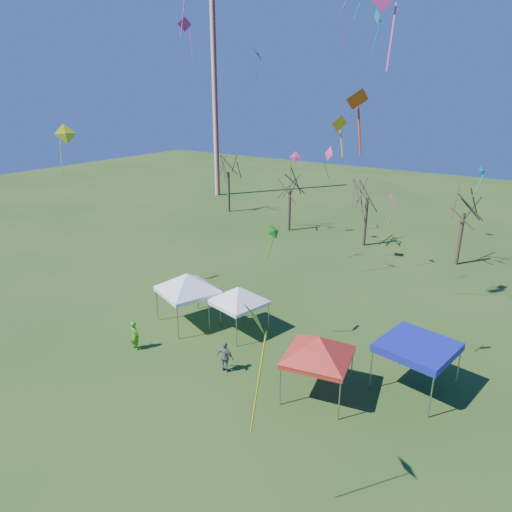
{
  "coord_description": "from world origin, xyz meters",
  "views": [
    {
      "loc": [
        12.55,
        -15.31,
        13.77
      ],
      "look_at": [
        -0.06,
        3.0,
        5.74
      ],
      "focal_mm": 32.0,
      "sensor_mm": 36.0,
      "label": 1
    }
  ],
  "objects_px": {
    "tent_red": "(319,341)",
    "tree_1": "(290,175)",
    "tree_3": "(467,193)",
    "tent_white_mid": "(238,290)",
    "tree_0": "(228,158)",
    "person_grey": "(225,357)",
    "tree_2": "(369,179)",
    "tent_blue": "(418,347)",
    "person_green": "(135,335)",
    "tent_white_west": "(187,277)",
    "radio_mast": "(215,102)"
  },
  "relations": [
    {
      "from": "tent_red",
      "to": "tree_1",
      "type": "bearing_deg",
      "value": 123.41
    },
    {
      "from": "tree_3",
      "to": "tent_white_mid",
      "type": "height_order",
      "value": "tree_3"
    },
    {
      "from": "tree_0",
      "to": "person_grey",
      "type": "xyz_separation_m",
      "value": [
        20.52,
        -26.8,
        -5.64
      ]
    },
    {
      "from": "tree_2",
      "to": "tent_red",
      "type": "relative_size",
      "value": 2.01
    },
    {
      "from": "tree_1",
      "to": "tent_red",
      "type": "height_order",
      "value": "tree_1"
    },
    {
      "from": "tent_red",
      "to": "tent_blue",
      "type": "height_order",
      "value": "tent_red"
    },
    {
      "from": "tent_blue",
      "to": "person_green",
      "type": "distance_m",
      "value": 15.05
    },
    {
      "from": "tent_white_mid",
      "to": "tent_red",
      "type": "relative_size",
      "value": 0.92
    },
    {
      "from": "tent_blue",
      "to": "person_green",
      "type": "height_order",
      "value": "tent_blue"
    },
    {
      "from": "tree_3",
      "to": "person_green",
      "type": "bearing_deg",
      "value": -115.83
    },
    {
      "from": "tree_0",
      "to": "tree_3",
      "type": "relative_size",
      "value": 1.07
    },
    {
      "from": "tree_1",
      "to": "tree_0",
      "type": "bearing_deg",
      "value": 164.82
    },
    {
      "from": "tent_blue",
      "to": "person_grey",
      "type": "bearing_deg",
      "value": -154.65
    },
    {
      "from": "tree_0",
      "to": "tent_white_west",
      "type": "height_order",
      "value": "tree_0"
    },
    {
      "from": "tree_2",
      "to": "tent_red",
      "type": "bearing_deg",
      "value": -73.29
    },
    {
      "from": "tree_2",
      "to": "tree_3",
      "type": "xyz_separation_m",
      "value": [
        8.4,
        -0.33,
        -0.21
      ]
    },
    {
      "from": "tree_3",
      "to": "person_grey",
      "type": "distance_m",
      "value": 24.87
    },
    {
      "from": "tree_1",
      "to": "person_grey",
      "type": "relative_size",
      "value": 4.47
    },
    {
      "from": "radio_mast",
      "to": "tree_1",
      "type": "distance_m",
      "value": 20.72
    },
    {
      "from": "tent_red",
      "to": "person_grey",
      "type": "relative_size",
      "value": 2.41
    },
    {
      "from": "tree_1",
      "to": "person_grey",
      "type": "distance_m",
      "value": 26.69
    },
    {
      "from": "tree_1",
      "to": "tree_3",
      "type": "height_order",
      "value": "tree_3"
    },
    {
      "from": "tree_2",
      "to": "person_grey",
      "type": "height_order",
      "value": "tree_2"
    },
    {
      "from": "tree_0",
      "to": "tree_1",
      "type": "xyz_separation_m",
      "value": [
        10.08,
        -2.73,
        -0.7
      ]
    },
    {
      "from": "tree_0",
      "to": "tent_white_mid",
      "type": "distance_m",
      "value": 29.79
    },
    {
      "from": "tent_white_west",
      "to": "tent_red",
      "type": "distance_m",
      "value": 10.19
    },
    {
      "from": "tree_3",
      "to": "person_green",
      "type": "distance_m",
      "value": 27.85
    },
    {
      "from": "tree_3",
      "to": "tent_white_west",
      "type": "height_order",
      "value": "tree_3"
    },
    {
      "from": "radio_mast",
      "to": "tent_red",
      "type": "relative_size",
      "value": 6.14
    },
    {
      "from": "tree_1",
      "to": "tent_blue",
      "type": "relative_size",
      "value": 2.03
    },
    {
      "from": "tree_1",
      "to": "person_green",
      "type": "distance_m",
      "value": 26.17
    },
    {
      "from": "tent_white_mid",
      "to": "person_green",
      "type": "distance_m",
      "value": 6.42
    },
    {
      "from": "tent_blue",
      "to": "person_grey",
      "type": "xyz_separation_m",
      "value": [
        -8.49,
        -4.02,
        -1.48
      ]
    },
    {
      "from": "tent_blue",
      "to": "tent_red",
      "type": "bearing_deg",
      "value": -139.8
    },
    {
      "from": "radio_mast",
      "to": "tent_red",
      "type": "height_order",
      "value": "radio_mast"
    },
    {
      "from": "radio_mast",
      "to": "person_green",
      "type": "height_order",
      "value": "radio_mast"
    },
    {
      "from": "tree_1",
      "to": "tent_white_mid",
      "type": "relative_size",
      "value": 2.0
    },
    {
      "from": "radio_mast",
      "to": "tent_blue",
      "type": "xyz_separation_m",
      "value": [
        36.16,
        -29.39,
        -10.18
      ]
    },
    {
      "from": "tree_0",
      "to": "tree_3",
      "type": "distance_m",
      "value": 27.09
    },
    {
      "from": "tent_red",
      "to": "tent_white_mid",
      "type": "bearing_deg",
      "value": 156.98
    },
    {
      "from": "radio_mast",
      "to": "tent_blue",
      "type": "distance_m",
      "value": 47.7
    },
    {
      "from": "tree_2",
      "to": "person_green",
      "type": "relative_size",
      "value": 4.76
    },
    {
      "from": "person_green",
      "to": "tree_2",
      "type": "bearing_deg",
      "value": -94.62
    },
    {
      "from": "tree_0",
      "to": "tent_blue",
      "type": "relative_size",
      "value": 2.28
    },
    {
      "from": "tree_0",
      "to": "tent_red",
      "type": "height_order",
      "value": "tree_0"
    },
    {
      "from": "tree_0",
      "to": "person_green",
      "type": "bearing_deg",
      "value": -61.86
    },
    {
      "from": "tree_1",
      "to": "tent_white_mid",
      "type": "distance_m",
      "value": 22.17
    },
    {
      "from": "radio_mast",
      "to": "tent_blue",
      "type": "relative_size",
      "value": 6.74
    },
    {
      "from": "tree_1",
      "to": "tent_white_mid",
      "type": "height_order",
      "value": "tree_1"
    },
    {
      "from": "tree_0",
      "to": "person_grey",
      "type": "distance_m",
      "value": 34.22
    }
  ]
}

